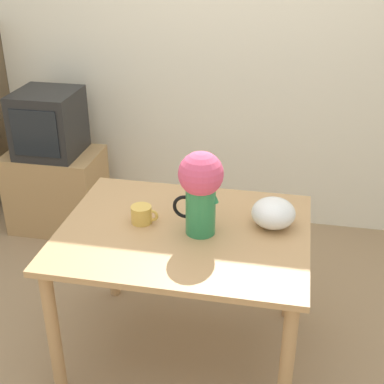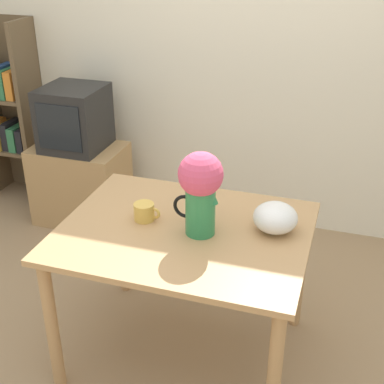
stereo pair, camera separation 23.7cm
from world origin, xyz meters
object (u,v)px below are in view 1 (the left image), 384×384
white_bowl (273,213)px  tv_set (49,123)px  flower_vase (201,186)px  coffee_mug (142,214)px

white_bowl → tv_set: 1.85m
flower_vase → coffee_mug: size_ratio=3.02×
flower_vase → coffee_mug: (-0.29, 0.03, -0.20)m
coffee_mug → flower_vase: bearing=-6.6°
white_bowl → tv_set: bearing=148.1°
flower_vase → coffee_mug: 0.35m
white_bowl → flower_vase: bearing=-159.4°
flower_vase → coffee_mug: flower_vase is taller
coffee_mug → tv_set: bearing=132.1°
coffee_mug → tv_set: (-0.96, 1.07, 0.01)m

